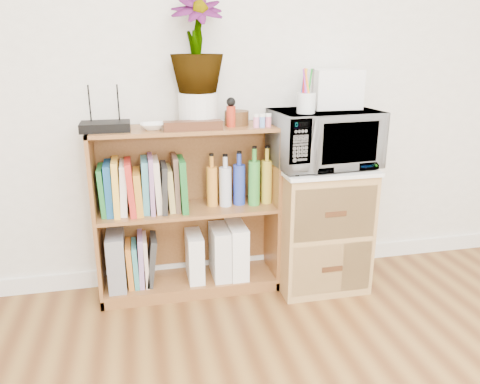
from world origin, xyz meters
name	(u,v)px	position (x,y,z in m)	size (l,w,h in m)	color
skirting_board	(243,264)	(0.00, 2.24, 0.05)	(4.00, 0.02, 0.10)	white
bookshelf	(188,212)	(-0.35, 2.10, 0.47)	(1.00, 0.30, 0.95)	brown
wicker_unit	(318,227)	(0.40, 2.02, 0.35)	(0.50, 0.45, 0.70)	#9E7542
microwave	(324,139)	(0.40, 2.02, 0.87)	(0.56, 0.38, 0.31)	silver
pen_cup	(306,103)	(0.26, 1.94, 1.08)	(0.09, 0.09, 0.10)	silver
small_appliance	(333,89)	(0.47, 2.10, 1.13)	(0.26, 0.22, 0.21)	white
router	(105,126)	(-0.75, 2.08, 0.97)	(0.24, 0.17, 0.04)	black
white_bowl	(153,126)	(-0.52, 2.07, 0.97)	(0.13, 0.13, 0.03)	white
plant_pot	(198,109)	(-0.27, 2.12, 1.04)	(0.21, 0.21, 0.18)	silver
potted_plant	(197,44)	(-0.27, 2.12, 1.37)	(0.27, 0.27, 0.48)	#3A772F
trinket_box	(193,126)	(-0.32, 2.00, 0.97)	(0.30, 0.07, 0.05)	#3A1D10
kokeshi_doll	(231,117)	(-0.11, 2.06, 1.00)	(0.05, 0.05, 0.11)	#AD2A15
wooden_bowl	(237,118)	(-0.07, 2.11, 0.99)	(0.13, 0.13, 0.08)	#38200F
paint_jars	(262,122)	(0.05, 2.01, 0.98)	(0.10, 0.04, 0.05)	pink
file_box	(117,259)	(-0.76, 2.10, 0.23)	(0.09, 0.25, 0.31)	gray
magazine_holder_left	(195,256)	(-0.32, 2.09, 0.21)	(0.09, 0.22, 0.27)	white
magazine_holder_mid	(220,252)	(-0.17, 2.09, 0.22)	(0.09, 0.24, 0.30)	silver
magazine_holder_right	(237,249)	(-0.08, 2.09, 0.23)	(0.10, 0.25, 0.31)	white
cookbooks	(143,187)	(-0.58, 2.10, 0.64)	(0.46, 0.20, 0.31)	#1D6F2F
liquor_bottles	(246,178)	(-0.02, 2.10, 0.65)	(0.45, 0.07, 0.32)	orange
lower_books	(141,261)	(-0.62, 2.10, 0.20)	(0.17, 0.19, 0.29)	#C76E23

